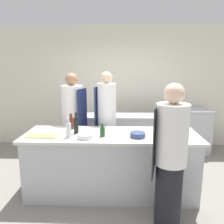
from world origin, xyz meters
TOP-DOWN VIEW (x-y plane):
  - ground_plane at (0.00, 0.00)m, footprint 16.00×16.00m
  - wall_back at (0.00, 2.13)m, footprint 8.00×0.06m
  - prep_counter at (0.00, 0.00)m, footprint 2.53×0.81m
  - pass_counter at (0.23, 1.27)m, footprint 2.02×0.57m
  - oven_range at (1.69, 1.74)m, footprint 0.78×0.68m
  - chef_at_prep_near at (0.71, -0.67)m, footprint 0.41×0.40m
  - chef_at_stove at (-0.70, 0.68)m, footprint 0.42×0.41m
  - chef_at_pass_far at (-0.11, 0.67)m, footprint 0.37×0.36m
  - bottle_olive_oil at (-0.12, -0.12)m, footprint 0.07×0.07m
  - bottle_vinegar at (0.90, -0.01)m, footprint 0.08×0.08m
  - bottle_wine at (-0.51, -0.00)m, footprint 0.07×0.07m
  - bottle_cooking_oil at (-0.63, 0.23)m, footprint 0.08×0.08m
  - bottle_sauce at (-0.58, -0.18)m, footprint 0.07×0.07m
  - bowl_mixing_large at (-0.34, -0.22)m, footprint 0.22×0.22m
  - bowl_prep_small at (0.37, -0.14)m, footprint 0.21×0.21m
  - cutting_board at (-0.96, -0.15)m, footprint 0.44×0.20m

SIDE VIEW (x-z plane):
  - ground_plane at x=0.00m, z-range 0.00..0.00m
  - prep_counter at x=0.00m, z-range 0.00..0.93m
  - pass_counter at x=0.23m, z-range 0.00..0.93m
  - oven_range at x=1.69m, z-range 0.00..0.96m
  - chef_at_prep_near at x=0.71m, z-range 0.00..1.72m
  - chef_at_stove at x=-0.70m, z-range 0.00..1.78m
  - chef_at_pass_far at x=-0.11m, z-range 0.01..1.81m
  - cutting_board at x=-0.96m, z-range 0.93..0.94m
  - bowl_mixing_large at x=-0.34m, z-range 0.93..0.99m
  - bowl_prep_small at x=0.37m, z-range 0.93..0.99m
  - bottle_olive_oil at x=-0.12m, z-range 0.91..1.09m
  - bottle_cooking_oil at x=-0.63m, z-range 0.90..1.15m
  - bottle_sauce at x=-0.58m, z-range 0.90..1.18m
  - bottle_vinegar at x=0.90m, z-range 0.89..1.19m
  - bottle_wine at x=-0.51m, z-range 0.89..1.21m
  - wall_back at x=0.00m, z-range 0.00..2.80m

